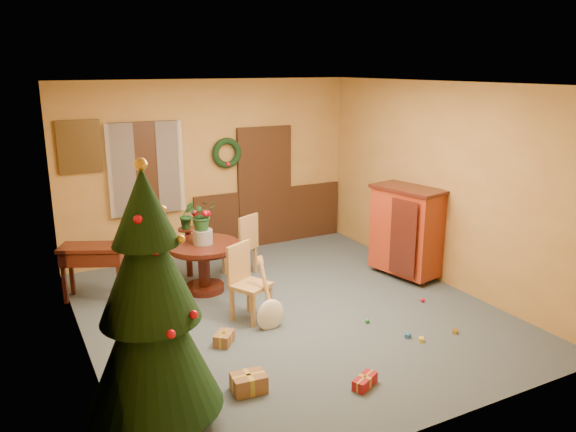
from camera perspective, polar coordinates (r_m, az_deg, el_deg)
room_envelope at (r=9.54m, az=-6.45°, el=2.91°), size 5.50×5.50×5.50m
dining_table at (r=7.98m, az=-8.56°, el=-4.23°), size 1.03×1.03×0.71m
urn at (r=7.88m, az=-8.65°, el=-2.09°), size 0.27×0.27×0.20m
centerpiece_plant at (r=7.80m, az=-8.74°, el=0.09°), size 0.38×0.33×0.42m
chair_near at (r=7.09m, az=-4.30°, el=-6.41°), size 0.56×0.56×0.97m
chair_far at (r=8.53m, az=-4.58°, el=-2.71°), size 0.55×0.55×0.95m
guitar at (r=6.83m, az=-1.82°, el=-8.13°), size 0.40×0.57×0.82m
plant_stand at (r=8.58m, az=-10.06°, el=-3.08°), size 0.29×0.29×0.76m
stand_plant at (r=8.44m, az=-10.22°, el=0.12°), size 0.25×0.21×0.42m
christmas_tree at (r=4.91m, az=-13.79°, el=-8.99°), size 1.17×1.17×2.41m
writing_desk at (r=8.06m, az=-19.17°, el=-4.12°), size 0.96×0.75×0.76m
sideboard at (r=8.56m, az=11.93°, el=-1.34°), size 0.78×1.17×1.38m
gift_a at (r=5.77m, az=-4.02°, el=-16.53°), size 0.35×0.27×0.18m
gift_b at (r=5.98m, az=-10.73°, el=-15.31°), size 0.23×0.23×0.23m
gift_c at (r=6.65m, az=-6.51°, el=-12.24°), size 0.30×0.31×0.14m
gift_d at (r=5.89m, az=7.81°, el=-16.32°), size 0.34×0.25×0.11m
toy_a at (r=6.91m, az=12.08°, el=-11.79°), size 0.09×0.08×0.05m
toy_b at (r=7.18m, az=8.05°, el=-10.47°), size 0.06×0.06×0.06m
toy_c at (r=6.86m, az=13.39°, el=-12.11°), size 0.09×0.09×0.05m
toy_d at (r=7.90m, az=13.52°, el=-8.31°), size 0.06×0.06×0.06m
toy_e at (r=7.15m, az=16.60°, el=-11.16°), size 0.09×0.09×0.05m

